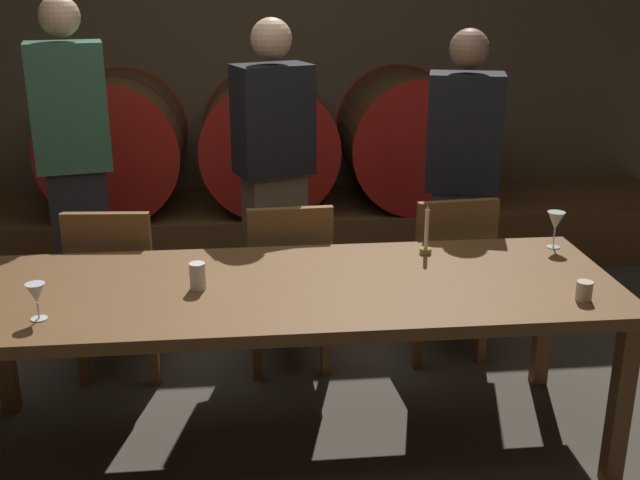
% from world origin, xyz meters
% --- Properties ---
extents(ground_plane, '(8.37, 8.37, 0.00)m').
position_xyz_m(ground_plane, '(0.00, 0.00, 0.00)').
color(ground_plane, '#4C443A').
extents(back_wall, '(6.44, 0.24, 2.60)m').
position_xyz_m(back_wall, '(0.00, 2.73, 1.30)').
color(back_wall, brown).
rests_on(back_wall, ground).
extents(barrel_shelf, '(5.79, 0.90, 0.39)m').
position_xyz_m(barrel_shelf, '(0.00, 2.18, 0.19)').
color(barrel_shelf, brown).
rests_on(barrel_shelf, ground).
extents(wine_barrel_left, '(0.90, 0.87, 0.90)m').
position_xyz_m(wine_barrel_left, '(-0.98, 2.18, 0.83)').
color(wine_barrel_left, brown).
rests_on(wine_barrel_left, barrel_shelf).
extents(wine_barrel_center, '(0.90, 0.87, 0.90)m').
position_xyz_m(wine_barrel_center, '(0.02, 2.18, 0.83)').
color(wine_barrel_center, brown).
rests_on(wine_barrel_center, barrel_shelf).
extents(wine_barrel_right, '(0.90, 0.87, 0.90)m').
position_xyz_m(wine_barrel_right, '(0.98, 2.18, 0.83)').
color(wine_barrel_right, '#513319').
rests_on(wine_barrel_right, barrel_shelf).
extents(dining_table, '(2.66, 0.90, 0.73)m').
position_xyz_m(dining_table, '(0.00, -0.14, 0.67)').
color(dining_table, brown).
rests_on(dining_table, ground).
extents(chair_left, '(0.43, 0.43, 0.88)m').
position_xyz_m(chair_left, '(-0.77, 0.53, 0.49)').
color(chair_left, brown).
rests_on(chair_left, ground).
extents(chair_center, '(0.42, 0.42, 0.88)m').
position_xyz_m(chair_center, '(0.05, 0.53, 0.49)').
color(chair_center, brown).
rests_on(chair_center, ground).
extents(chair_right, '(0.43, 0.43, 0.88)m').
position_xyz_m(chair_right, '(0.85, 0.56, 0.49)').
color(chair_right, brown).
rests_on(chair_right, ground).
extents(guest_left, '(0.42, 0.31, 1.80)m').
position_xyz_m(guest_left, '(-1.04, 1.13, 0.93)').
color(guest_left, black).
rests_on(guest_left, ground).
extents(guest_center, '(0.44, 0.36, 1.70)m').
position_xyz_m(guest_center, '(0.01, 0.96, 0.87)').
color(guest_center, brown).
rests_on(guest_center, ground).
extents(guest_right, '(0.43, 0.33, 1.64)m').
position_xyz_m(guest_right, '(1.00, 0.90, 0.84)').
color(guest_right, '#33384C').
rests_on(guest_right, ground).
extents(candle_center, '(0.05, 0.05, 0.23)m').
position_xyz_m(candle_center, '(0.64, 0.15, 0.80)').
color(candle_center, olive).
rests_on(candle_center, dining_table).
extents(wine_glass_center_right, '(0.07, 0.07, 0.14)m').
position_xyz_m(wine_glass_center_right, '(-0.90, -0.38, 0.83)').
color(wine_glass_center_right, white).
rests_on(wine_glass_center_right, dining_table).
extents(wine_glass_far_right, '(0.08, 0.08, 0.17)m').
position_xyz_m(wine_glass_far_right, '(1.23, 0.17, 0.85)').
color(wine_glass_far_right, silver).
rests_on(wine_glass_far_right, dining_table).
extents(cup_left, '(0.06, 0.06, 0.11)m').
position_xyz_m(cup_left, '(-0.34, -0.15, 0.79)').
color(cup_left, white).
rests_on(cup_left, dining_table).
extents(cup_right, '(0.06, 0.06, 0.08)m').
position_xyz_m(cup_right, '(1.11, -0.41, 0.77)').
color(cup_right, beige).
rests_on(cup_right, dining_table).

